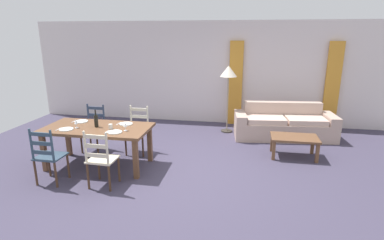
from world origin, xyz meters
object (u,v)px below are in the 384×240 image
at_px(wine_glass_near_left, 76,122).
at_px(coffee_cup_primary, 111,127).
at_px(standing_lamp, 228,75).
at_px(dining_table, 97,132).
at_px(coffee_table, 294,140).
at_px(couch, 284,125).
at_px(dining_chair_near_left, 48,156).
at_px(dining_chair_far_right, 138,130).
at_px(wine_bottle, 96,121).
at_px(dining_chair_far_left, 94,128).
at_px(wine_glass_near_right, 125,125).
at_px(dining_chair_near_right, 101,159).

distance_m(wine_glass_near_left, coffee_cup_primary, 0.63).
bearing_deg(coffee_cup_primary, standing_lamp, 53.63).
bearing_deg(dining_table, coffee_table, 16.76).
xyz_separation_m(wine_glass_near_left, couch, (3.85, 2.41, -0.57)).
bearing_deg(dining_chair_near_left, coffee_cup_primary, 43.27).
relative_size(dining_table, coffee_cup_primary, 21.11).
xyz_separation_m(dining_table, dining_chair_far_right, (0.48, 0.77, -0.19)).
distance_m(couch, standing_lamp, 1.76).
height_order(wine_bottle, couch, wine_bottle).
bearing_deg(dining_chair_far_left, dining_table, -57.59).
xyz_separation_m(dining_chair_near_left, dining_chair_far_left, (0.01, 1.51, 0.00)).
relative_size(dining_chair_far_left, wine_glass_near_right, 5.96).
relative_size(dining_chair_far_left, wine_bottle, 3.04).
relative_size(wine_bottle, wine_glass_near_right, 1.96).
distance_m(dining_chair_far_right, wine_glass_near_left, 1.26).
distance_m(wine_glass_near_left, standing_lamp, 3.65).
bearing_deg(dining_table, wine_bottle, 162.17).
distance_m(wine_glass_near_right, standing_lamp, 3.10).
height_order(wine_bottle, wine_glass_near_left, wine_bottle).
relative_size(dining_chair_near_right, wine_bottle, 3.04).
relative_size(dining_chair_near_left, couch, 0.41).
bearing_deg(dining_chair_near_right, coffee_table, 30.03).
relative_size(dining_chair_near_left, standing_lamp, 0.59).
bearing_deg(dining_chair_near_right, wine_glass_near_left, 139.99).
bearing_deg(wine_glass_near_right, standing_lamp, 58.69).
relative_size(dining_table, dining_chair_far_left, 1.98).
height_order(dining_chair_near_left, coffee_table, dining_chair_near_left).
height_order(coffee_cup_primary, standing_lamp, standing_lamp).
bearing_deg(couch, dining_table, -146.86).
bearing_deg(standing_lamp, dining_chair_far_left, -146.31).
height_order(dining_chair_near_right, wine_glass_near_left, dining_chair_near_right).
bearing_deg(standing_lamp, dining_chair_near_left, -128.94).
bearing_deg(standing_lamp, dining_chair_near_right, -118.47).
xyz_separation_m(dining_chair_near_left, wine_glass_near_right, (1.06, 0.66, 0.38)).
bearing_deg(wine_glass_near_right, dining_table, 168.32).
xyz_separation_m(wine_glass_near_left, coffee_table, (3.92, 1.20, -0.51)).
xyz_separation_m(dining_table, wine_glass_near_right, (0.59, -0.12, 0.20)).
height_order(dining_chair_far_right, wine_glass_near_left, dining_chair_far_right).
bearing_deg(coffee_cup_primary, wine_glass_near_right, -9.97).
bearing_deg(wine_bottle, coffee_table, 16.67).
height_order(wine_glass_near_right, couch, wine_glass_near_right).
bearing_deg(wine_bottle, dining_chair_near_left, -120.06).
relative_size(dining_chair_far_left, dining_chair_far_right, 1.00).
height_order(wine_glass_near_left, coffee_table, wine_glass_near_left).
xyz_separation_m(couch, standing_lamp, (-1.34, 0.18, 1.12)).
relative_size(wine_glass_near_right, couch, 0.07).
xyz_separation_m(dining_table, wine_bottle, (-0.01, 0.00, 0.20)).
xyz_separation_m(dining_chair_far_left, coffee_table, (4.05, 0.36, -0.12)).
bearing_deg(coffee_cup_primary, wine_bottle, 166.49).
height_order(couch, coffee_table, couch).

